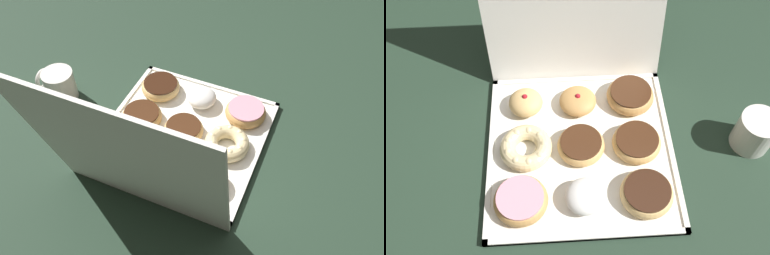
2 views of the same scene
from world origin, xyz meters
TOP-DOWN VIEW (x-y plane):
  - ground_plane at (0.00, 0.00)m, footprint 3.00×3.00m
  - donut_box at (0.00, 0.00)m, footprint 0.43×0.43m
  - box_lid_open at (0.00, 0.27)m, footprint 0.43×0.11m
  - pink_frosted_donut_0 at (-0.14, -0.13)m, footprint 0.12×0.12m
  - powdered_filled_donut_1 at (-0.00, -0.13)m, footprint 0.09×0.09m
  - chocolate_frosted_donut_2 at (0.13, -0.13)m, footprint 0.12×0.12m
  - cruller_donut_3 at (-0.13, -0.00)m, footprint 0.12×0.12m
  - chocolate_frosted_donut_4 at (-0.00, -0.00)m, footprint 0.11×0.11m
  - chocolate_frosted_donut_5 at (0.13, 0.00)m, footprint 0.11×0.11m
  - jelly_filled_donut_6 at (-0.13, 0.13)m, footprint 0.08×0.08m
  - jelly_filled_donut_7 at (-0.00, 0.13)m, footprint 0.09×0.09m
  - chocolate_frosted_donut_8 at (0.13, 0.13)m, footprint 0.12×0.12m
  - coffee_mug at (0.41, -0.00)m, footprint 0.11×0.09m

SIDE VIEW (x-z plane):
  - ground_plane at x=0.00m, z-range 0.00..0.00m
  - donut_box at x=0.00m, z-range 0.00..0.01m
  - chocolate_frosted_donut_4 at x=0.00m, z-range 0.01..0.05m
  - chocolate_frosted_donut_5 at x=0.13m, z-range 0.01..0.05m
  - chocolate_frosted_donut_2 at x=0.13m, z-range 0.01..0.05m
  - pink_frosted_donut_0 at x=-0.14m, z-range 0.01..0.05m
  - cruller_donut_3 at x=-0.13m, z-range 0.01..0.05m
  - jelly_filled_donut_7 at x=0.00m, z-range 0.01..0.05m
  - chocolate_frosted_donut_8 at x=0.13m, z-range 0.01..0.05m
  - powdered_filled_donut_1 at x=0.00m, z-range 0.01..0.06m
  - jelly_filled_donut_6 at x=-0.13m, z-range 0.01..0.06m
  - coffee_mug at x=0.41m, z-range 0.00..0.10m
  - box_lid_open at x=0.00m, z-range 0.00..0.43m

